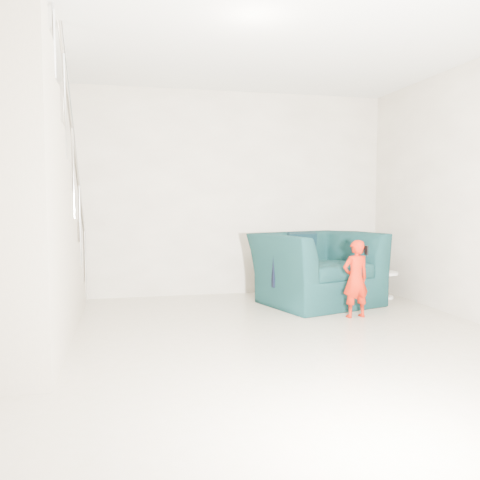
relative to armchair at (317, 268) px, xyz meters
name	(u,v)px	position (x,y,z in m)	size (l,w,h in m)	color
floor	(255,355)	(-1.26, -1.86, -0.43)	(5.50, 5.50, 0.00)	tan
ceiling	(255,14)	(-1.26, -1.86, 2.27)	(5.50, 5.50, 0.00)	silver
back_wall	(203,194)	(-1.26, 0.89, 0.92)	(5.00, 5.00, 0.00)	#A19483
armchair	(317,268)	(0.00, 0.00, 0.00)	(1.33, 1.17, 0.87)	black
toddler	(356,279)	(0.13, -0.79, -0.01)	(0.31, 0.20, 0.84)	#9D0905
side_table	(384,280)	(0.99, 0.14, -0.20)	(0.34, 0.34, 0.34)	silver
staircase	(2,239)	(-3.26, -1.31, 0.51)	(1.02, 3.03, 3.62)	#ADA089
cushion	(301,246)	(-0.08, 0.35, 0.24)	(0.37, 0.11, 0.36)	black
throw	(269,260)	(-0.59, 0.06, 0.11)	(0.05, 0.53, 0.59)	black
phone	(366,250)	(0.23, -0.84, 0.30)	(0.02, 0.05, 0.10)	black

